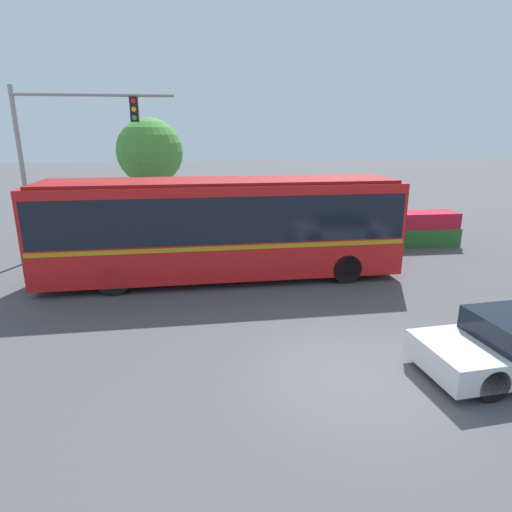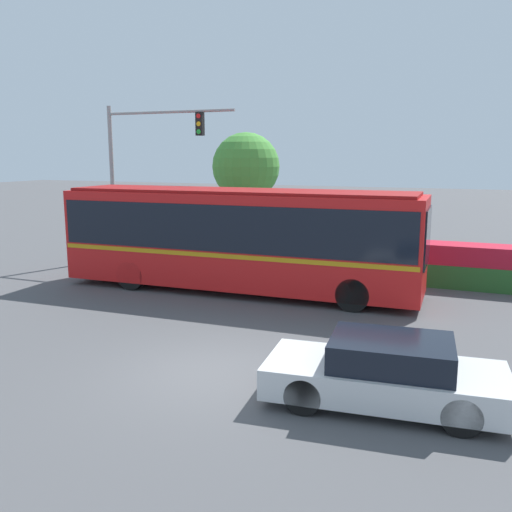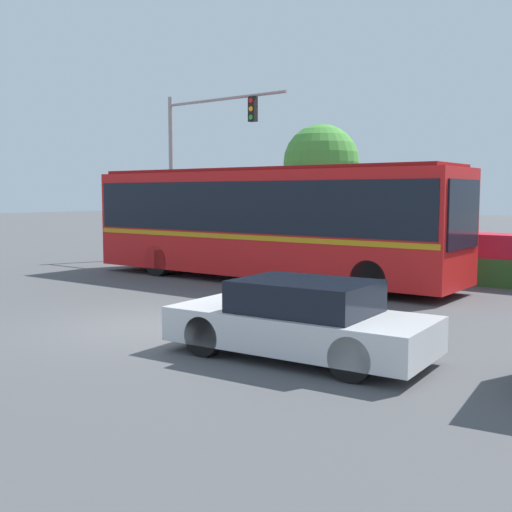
% 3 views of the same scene
% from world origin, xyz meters
% --- Properties ---
extents(ground_plane, '(140.00, 140.00, 0.00)m').
position_xyz_m(ground_plane, '(0.00, 0.00, 0.00)').
color(ground_plane, '#4C4C4F').
extents(city_bus, '(12.13, 2.90, 3.42)m').
position_xyz_m(city_bus, '(-2.33, 6.70, 1.94)').
color(city_bus, red).
rests_on(city_bus, ground).
extents(traffic_light_pole, '(5.90, 0.24, 6.57)m').
position_xyz_m(traffic_light_pole, '(-8.27, 9.90, 4.40)').
color(traffic_light_pole, gray).
rests_on(traffic_light_pole, ground).
extents(flowering_hedge, '(7.67, 1.29, 1.49)m').
position_xyz_m(flowering_hedge, '(4.53, 10.19, 0.73)').
color(flowering_hedge, '#286028').
rests_on(flowering_hedge, ground).
extents(street_tree_left, '(3.24, 3.24, 5.61)m').
position_xyz_m(street_tree_left, '(-5.46, 14.69, 3.96)').
color(street_tree_left, brown).
rests_on(street_tree_left, ground).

